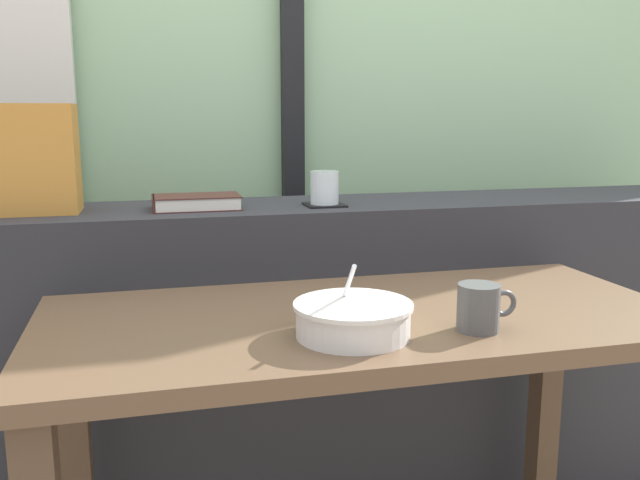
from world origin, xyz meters
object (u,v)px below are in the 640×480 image
(breakfast_table, at_px, (364,371))
(ceramic_mug, at_px, (480,307))
(coaster_square, at_px, (324,205))
(closed_book, at_px, (196,202))
(juice_glass, at_px, (325,189))
(soup_bowl, at_px, (353,319))
(fork_utensil, at_px, (375,307))
(throw_pillow, at_px, (6,159))

(breakfast_table, bearing_deg, ceramic_mug, -43.72)
(breakfast_table, distance_m, coaster_square, 0.55)
(closed_book, xyz_separation_m, ceramic_mug, (0.45, -0.66, -0.12))
(juice_glass, relative_size, soup_bowl, 0.41)
(juice_glass, relative_size, closed_book, 0.39)
(breakfast_table, relative_size, coaster_square, 12.51)
(breakfast_table, xyz_separation_m, closed_book, (-0.28, 0.50, 0.28))
(breakfast_table, xyz_separation_m, juice_glass, (0.05, 0.48, 0.31))
(fork_utensil, bearing_deg, coaster_square, 111.54)
(juice_glass, xyz_separation_m, throw_pillow, (-0.77, 0.06, 0.08))
(juice_glass, distance_m, ceramic_mug, 0.66)
(ceramic_mug, bearing_deg, coaster_square, 100.48)
(soup_bowl, height_order, fork_utensil, soup_bowl)
(throw_pillow, xyz_separation_m, ceramic_mug, (0.88, -0.69, -0.23))
(closed_book, distance_m, soup_bowl, 0.68)
(closed_book, distance_m, fork_utensil, 0.60)
(ceramic_mug, bearing_deg, closed_book, 124.13)
(soup_bowl, distance_m, fork_utensil, 0.18)
(coaster_square, relative_size, ceramic_mug, 0.88)
(coaster_square, relative_size, fork_utensil, 0.59)
(breakfast_table, xyz_separation_m, fork_utensil, (0.03, 0.02, 0.12))
(coaster_square, xyz_separation_m, throw_pillow, (-0.77, 0.06, 0.13))
(breakfast_table, bearing_deg, fork_utensil, 35.16)
(coaster_square, height_order, juice_glass, juice_glass)
(coaster_square, xyz_separation_m, juice_glass, (-0.00, 0.00, 0.04))
(breakfast_table, bearing_deg, coaster_square, 84.42)
(closed_book, bearing_deg, ceramic_mug, -55.87)
(juice_glass, xyz_separation_m, soup_bowl, (-0.11, -0.61, -0.16))
(fork_utensil, bearing_deg, throw_pillow, 169.34)
(throw_pillow, bearing_deg, closed_book, -4.06)
(coaster_square, height_order, closed_book, closed_book)
(juice_glass, height_order, throw_pillow, throw_pillow)
(soup_bowl, distance_m, ceramic_mug, 0.23)
(juice_glass, bearing_deg, fork_utensil, -92.22)
(throw_pillow, distance_m, soup_bowl, 0.96)
(fork_utensil, bearing_deg, soup_bowl, -98.00)
(fork_utensil, height_order, ceramic_mug, ceramic_mug)
(breakfast_table, relative_size, closed_book, 5.74)
(breakfast_table, height_order, ceramic_mug, ceramic_mug)
(closed_book, height_order, throw_pillow, throw_pillow)
(coaster_square, distance_m, throw_pillow, 0.78)
(juice_glass, relative_size, throw_pillow, 0.27)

